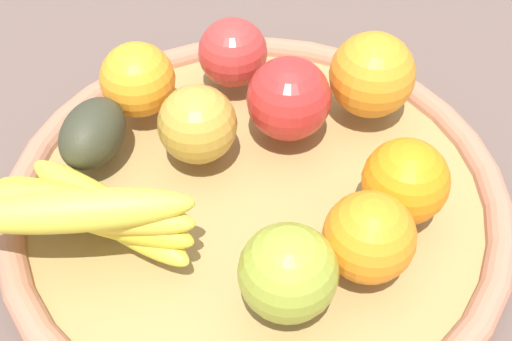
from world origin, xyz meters
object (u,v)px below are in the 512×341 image
orange_1 (369,237)px  avocado (93,133)px  banana_bunch (90,210)px  apple_1 (197,124)px  orange_2 (372,75)px  apple_3 (289,99)px  orange_0 (138,80)px  apple_0 (233,53)px  orange_3 (405,182)px  apple_2 (288,273)px

orange_1 → avocado: bearing=111.7°
orange_1 → banana_bunch: 0.22m
apple_1 → orange_2: size_ratio=0.87×
apple_3 → avocado: size_ratio=0.99×
orange_0 → apple_0: bearing=-14.5°
apple_1 → orange_0: same height
banana_bunch → apple_0: bearing=22.1°
apple_1 → orange_2: bearing=-19.3°
orange_2 → orange_0: size_ratio=1.14×
apple_3 → avocado: (-0.15, 0.09, -0.01)m
orange_3 → avocado: 0.28m
avocado → orange_2: size_ratio=0.96×
apple_3 → apple_1: 0.09m
orange_3 → orange_2: 0.13m
apple_0 → banana_bunch: (-0.21, -0.09, 0.00)m
apple_3 → apple_2: 0.19m
apple_1 → apple_3: bearing=-20.1°
orange_1 → avocado: size_ratio=0.92×
apple_0 → orange_1: 0.25m
apple_0 → avocado: bearing=-179.6°
apple_3 → orange_2: (0.08, -0.03, 0.00)m
apple_2 → orange_0: size_ratio=1.03×
banana_bunch → avocado: (0.05, 0.09, -0.01)m
orange_3 → apple_2: bearing=-178.4°
orange_3 → banana_bunch: 0.25m
apple_2 → orange_2: 0.24m
orange_3 → apple_2: apple_2 is taller
orange_2 → apple_2: bearing=-151.9°
banana_bunch → apple_1: bearing=11.9°
orange_0 → avocado: bearing=-158.7°
orange_1 → apple_2: size_ratio=0.97×
avocado → banana_bunch: bearing=-121.1°
apple_0 → orange_1: size_ratio=0.96×
apple_1 → avocado: bearing=140.6°
apple_2 → apple_1: size_ratio=1.04×
avocado → orange_0: orange_0 is taller
apple_0 → apple_3: size_ratio=0.89×
apple_1 → avocado: size_ratio=0.91×
apple_0 → apple_1: size_ratio=0.97×
orange_3 → banana_bunch: (-0.21, 0.14, 0.00)m
orange_3 → orange_0: same height
apple_0 → orange_2: size_ratio=0.85×
apple_3 → apple_1: bearing=159.9°
banana_bunch → orange_0: size_ratio=2.52×
orange_3 → apple_0: bearing=89.7°
banana_bunch → apple_2: (0.08, -0.14, -0.00)m
banana_bunch → avocado: 0.10m
apple_2 → orange_2: (0.21, 0.11, 0.00)m
apple_0 → orange_2: 0.14m
apple_3 → orange_0: (-0.09, 0.12, -0.00)m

